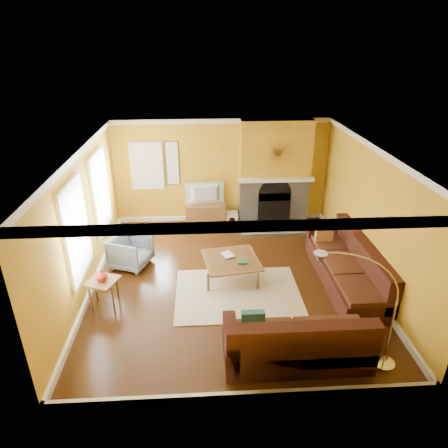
{
  "coord_description": "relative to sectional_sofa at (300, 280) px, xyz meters",
  "views": [
    {
      "loc": [
        -0.53,
        -6.89,
        4.54
      ],
      "look_at": [
        -0.09,
        0.4,
        1.08
      ],
      "focal_mm": 32.0,
      "sensor_mm": 36.0,
      "label": 1
    }
  ],
  "objects": [
    {
      "name": "armchair",
      "position": [
        -3.34,
        1.45,
        -0.1
      ],
      "size": [
        1.0,
        0.98,
        0.71
      ],
      "primitive_type": "imported",
      "rotation": [
        0.0,
        0.0,
        1.21
      ],
      "color": "gray",
      "rests_on": "floor"
    },
    {
      "name": "wall_back",
      "position": [
        -1.25,
        3.77,
        0.9
      ],
      "size": [
        5.5,
        0.02,
        2.7
      ],
      "primitive_type": "cube",
      "color": "gold",
      "rests_on": "ground"
    },
    {
      "name": "side_table",
      "position": [
        -3.61,
        0.04,
        -0.18
      ],
      "size": [
        0.64,
        0.64,
        0.55
      ],
      "primitive_type": null,
      "rotation": [
        0.0,
        0.0,
        -0.36
      ],
      "color": "brown",
      "rests_on": "floor"
    },
    {
      "name": "arc_lamp",
      "position": [
        0.37,
        -1.71,
        0.54
      ],
      "size": [
        1.28,
        0.36,
        1.98
      ],
      "primitive_type": null,
      "color": "silver",
      "rests_on": "floor"
    },
    {
      "name": "hearth",
      "position": [
        0.1,
        3.01,
        -0.42
      ],
      "size": [
        1.8,
        0.7,
        0.06
      ],
      "primitive_type": "cube",
      "color": "gray",
      "rests_on": "floor"
    },
    {
      "name": "mantel",
      "position": [
        0.1,
        3.32,
        0.8
      ],
      "size": [
        1.92,
        0.22,
        0.08
      ],
      "primitive_type": "cube",
      "color": "white",
      "rests_on": "fireplace"
    },
    {
      "name": "crown_molding",
      "position": [
        -1.25,
        0.76,
        2.19
      ],
      "size": [
        5.5,
        6.0,
        0.12
      ],
      "primitive_type": null,
      "color": "white",
      "rests_on": "ceiling"
    },
    {
      "name": "wall_front",
      "position": [
        -1.25,
        -2.25,
        0.9
      ],
      "size": [
        5.5,
        0.02,
        2.7
      ],
      "primitive_type": "cube",
      "color": "gold",
      "rests_on": "ground"
    },
    {
      "name": "rug",
      "position": [
        -1.13,
        0.25,
        -0.44
      ],
      "size": [
        2.4,
        1.8,
        0.02
      ],
      "primitive_type": "cube",
      "color": "beige",
      "rests_on": "floor"
    },
    {
      "name": "sunburst",
      "position": [
        0.1,
        3.33,
        1.5
      ],
      "size": [
        0.7,
        0.04,
        0.7
      ],
      "primitive_type": null,
      "color": "olive",
      "rests_on": "fireplace"
    },
    {
      "name": "wall_art",
      "position": [
        -2.5,
        3.73,
        1.15
      ],
      "size": [
        0.34,
        0.04,
        1.14
      ],
      "primitive_type": "cube",
      "color": "white",
      "rests_on": "wall_back"
    },
    {
      "name": "wall_left",
      "position": [
        -4.01,
        0.76,
        0.9
      ],
      "size": [
        0.02,
        6.0,
        2.7
      ],
      "primitive_type": "cube",
      "color": "gold",
      "rests_on": "ground"
    },
    {
      "name": "sectional_sofa",
      "position": [
        0.0,
        0.0,
        0.0
      ],
      "size": [
        3.0,
        3.89,
        0.9
      ],
      "primitive_type": null,
      "color": "#3D1A13",
      "rests_on": "floor"
    },
    {
      "name": "window_back",
      "position": [
        -3.15,
        3.72,
        1.1
      ],
      "size": [
        0.82,
        0.06,
        1.22
      ],
      "primitive_type": "cube",
      "color": "white",
      "rests_on": "wall_back"
    },
    {
      "name": "floor",
      "position": [
        -1.25,
        0.76,
        -0.46
      ],
      "size": [
        5.5,
        6.0,
        0.02
      ],
      "primitive_type": "cube",
      "color": "#4D2A10",
      "rests_on": "ground"
    },
    {
      "name": "vase",
      "position": [
        -3.61,
        0.04,
        0.21
      ],
      "size": [
        0.27,
        0.27,
        0.22
      ],
      "primitive_type": "imported",
      "rotation": [
        0.0,
        0.0,
        -0.35
      ],
      "color": "red",
      "rests_on": "side_table"
    },
    {
      "name": "window_left_far",
      "position": [
        -3.97,
        0.16,
        1.05
      ],
      "size": [
        0.06,
        1.22,
        1.72
      ],
      "primitive_type": "cube",
      "color": "white",
      "rests_on": "wall_left"
    },
    {
      "name": "book",
      "position": [
        -1.37,
        0.97,
        -0.01
      ],
      "size": [
        0.31,
        0.35,
        0.03
      ],
      "primitive_type": "imported",
      "rotation": [
        0.0,
        0.0,
        0.44
      ],
      "color": "white",
      "rests_on": "coffee_table"
    },
    {
      "name": "subwoofer",
      "position": [
        -1.0,
        3.47,
        -0.3
      ],
      "size": [
        0.3,
        0.3,
        0.3
      ],
      "primitive_type": "cube",
      "color": "white",
      "rests_on": "floor"
    },
    {
      "name": "window_left_near",
      "position": [
        -3.97,
        2.06,
        1.05
      ],
      "size": [
        0.06,
        1.22,
        1.72
      ],
      "primitive_type": "cube",
      "color": "white",
      "rests_on": "wall_left"
    },
    {
      "name": "fireplace",
      "position": [
        0.1,
        3.56,
        0.9
      ],
      "size": [
        1.8,
        0.4,
        2.7
      ],
      "primitive_type": null,
      "color": "gray",
      "rests_on": "floor"
    },
    {
      "name": "ceiling",
      "position": [
        -1.25,
        0.76,
        2.26
      ],
      "size": [
        5.5,
        6.0,
        0.02
      ],
      "primitive_type": "cube",
      "color": "white",
      "rests_on": "ground"
    },
    {
      "name": "coffee_table",
      "position": [
        -1.21,
        0.86,
        -0.24
      ],
      "size": [
        1.23,
        1.23,
        0.43
      ],
      "primitive_type": null,
      "rotation": [
        0.0,
        0.0,
        0.15
      ],
      "color": "white",
      "rests_on": "floor"
    },
    {
      "name": "wall_right",
      "position": [
        1.51,
        0.76,
        0.9
      ],
      "size": [
        0.02,
        6.0,
        2.7
      ],
      "primitive_type": "cube",
      "color": "gold",
      "rests_on": "ground"
    },
    {
      "name": "tv",
      "position": [
        -1.69,
        3.46,
        0.4
      ],
      "size": [
        1.0,
        0.28,
        0.57
      ],
      "primitive_type": "imported",
      "rotation": [
        0.0,
        0.0,
        3.29
      ],
      "color": "black",
      "rests_on": "media_console"
    },
    {
      "name": "media_console",
      "position": [
        -1.69,
        3.46,
        -0.17
      ],
      "size": [
        1.02,
        0.46,
        0.56
      ],
      "primitive_type": "cube",
      "color": "brown",
      "rests_on": "floor"
    },
    {
      "name": "baseboard",
      "position": [
        -1.25,
        0.76,
        -0.39
      ],
      "size": [
        5.5,
        6.0,
        0.12
      ],
      "primitive_type": null,
      "color": "white",
      "rests_on": "floor"
    }
  ]
}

